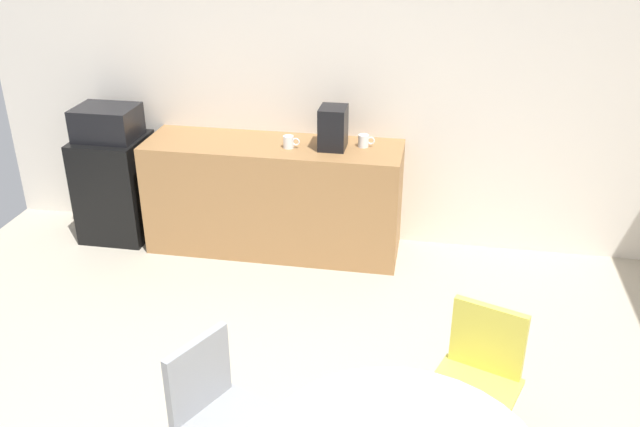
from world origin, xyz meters
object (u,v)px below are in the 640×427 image
chair_yellow (480,367)px  mug_green (289,142)px  mini_fridge (116,187)px  microwave (107,123)px  mug_white (364,141)px  chair_gray (214,403)px  coffee_maker (333,128)px

chair_yellow → mug_green: mug_green is taller
mini_fridge → chair_yellow: bearing=-34.3°
microwave → mug_green: size_ratio=3.72×
microwave → mug_white: bearing=1.9°
mug_green → chair_gray: bearing=-85.9°
mug_white → mug_green: size_ratio=1.00×
mug_white → coffee_maker: size_ratio=0.40×
chair_gray → mug_white: bearing=81.3°
chair_yellow → mug_white: 2.25m
mug_green → coffee_maker: 0.35m
microwave → chair_yellow: microwave is taller
chair_gray → mug_green: size_ratio=6.43×
microwave → mug_white: 2.06m
mini_fridge → chair_gray: bearing=-55.8°
mug_white → chair_gray: bearing=-98.7°
coffee_maker → chair_gray: bearing=-93.7°
mini_fridge → coffee_maker: bearing=0.0°
mug_white → mug_green: 0.57m
mini_fridge → mug_white: size_ratio=6.69×
mini_fridge → mug_green: (1.50, -0.06, 0.52)m
mug_white → mug_green: same height
mug_white → coffee_maker: 0.26m
mini_fridge → chair_gray: 2.98m
microwave → mug_white: (2.06, 0.07, -0.05)m
chair_gray → mug_white: (0.39, 2.53, 0.43)m
coffee_maker → mug_white: bearing=16.3°
microwave → mug_green: (1.50, -0.06, -0.05)m
mini_fridge → chair_yellow: mini_fridge is taller
microwave → mug_green: bearing=-2.2°
mini_fridge → chair_yellow: (2.90, -1.98, 0.09)m
chair_yellow → coffee_maker: 2.31m
mini_fridge → mug_green: mug_green is taller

